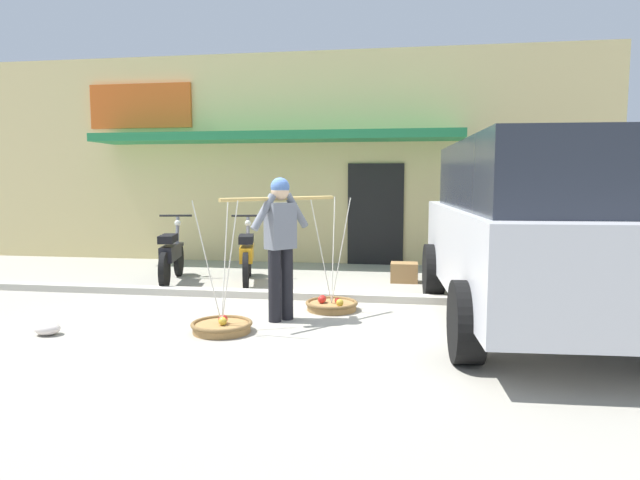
{
  "coord_description": "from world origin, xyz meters",
  "views": [
    {
      "loc": [
        1.68,
        -6.84,
        1.65
      ],
      "look_at": [
        0.51,
        0.6,
        0.85
      ],
      "focal_mm": 31.05,
      "sensor_mm": 36.0,
      "label": 1
    }
  ],
  "objects_px": {
    "wooden_crate": "(404,272)",
    "fruit_basket_right_side": "(331,304)",
    "fruit_basket_left_side": "(222,326)",
    "motorcycle_nearest_shop": "(171,255)",
    "plastic_litter_bag": "(47,329)",
    "parked_truck": "(534,227)",
    "fruit_vendor": "(280,239)",
    "motorcycle_second_in_row": "(247,256)"
  },
  "relations": [
    {
      "from": "fruit_basket_left_side",
      "to": "parked_truck",
      "type": "xyz_separation_m",
      "value": [
        3.41,
        0.83,
        1.06
      ]
    },
    {
      "from": "motorcycle_nearest_shop",
      "to": "motorcycle_second_in_row",
      "type": "height_order",
      "value": "same"
    },
    {
      "from": "motorcycle_nearest_shop",
      "to": "plastic_litter_bag",
      "type": "relative_size",
      "value": 6.39
    },
    {
      "from": "fruit_basket_right_side",
      "to": "motorcycle_second_in_row",
      "type": "bearing_deg",
      "value": 134.09
    },
    {
      "from": "motorcycle_nearest_shop",
      "to": "wooden_crate",
      "type": "relative_size",
      "value": 4.07
    },
    {
      "from": "fruit_basket_right_side",
      "to": "parked_truck",
      "type": "relative_size",
      "value": 0.3
    },
    {
      "from": "fruit_vendor",
      "to": "motorcycle_second_in_row",
      "type": "xyz_separation_m",
      "value": [
        -1.08,
        2.27,
        -0.52
      ]
    },
    {
      "from": "wooden_crate",
      "to": "parked_truck",
      "type": "bearing_deg",
      "value": -60.48
    },
    {
      "from": "wooden_crate",
      "to": "fruit_basket_right_side",
      "type": "bearing_deg",
      "value": -112.85
    },
    {
      "from": "fruit_basket_left_side",
      "to": "parked_truck",
      "type": "relative_size",
      "value": 0.3
    },
    {
      "from": "fruit_basket_right_side",
      "to": "motorcycle_second_in_row",
      "type": "height_order",
      "value": "fruit_basket_right_side"
    },
    {
      "from": "motorcycle_second_in_row",
      "to": "parked_truck",
      "type": "height_order",
      "value": "parked_truck"
    },
    {
      "from": "plastic_litter_bag",
      "to": "parked_truck",
      "type": "bearing_deg",
      "value": 13.23
    },
    {
      "from": "fruit_basket_right_side",
      "to": "plastic_litter_bag",
      "type": "distance_m",
      "value": 3.3
    },
    {
      "from": "motorcycle_nearest_shop",
      "to": "parked_truck",
      "type": "xyz_separation_m",
      "value": [
        5.2,
        -1.9,
        0.68
      ]
    },
    {
      "from": "fruit_vendor",
      "to": "parked_truck",
      "type": "bearing_deg",
      "value": 4.32
    },
    {
      "from": "fruit_vendor",
      "to": "wooden_crate",
      "type": "xyz_separation_m",
      "value": [
        1.44,
        2.77,
        -0.82
      ]
    },
    {
      "from": "parked_truck",
      "to": "fruit_basket_left_side",
      "type": "bearing_deg",
      "value": -166.3
    },
    {
      "from": "motorcycle_second_in_row",
      "to": "plastic_litter_bag",
      "type": "bearing_deg",
      "value": -111.06
    },
    {
      "from": "fruit_basket_left_side",
      "to": "plastic_litter_bag",
      "type": "height_order",
      "value": "fruit_basket_left_side"
    },
    {
      "from": "fruit_basket_right_side",
      "to": "motorcycle_second_in_row",
      "type": "relative_size",
      "value": 0.81
    },
    {
      "from": "fruit_basket_left_side",
      "to": "fruit_basket_right_side",
      "type": "distance_m",
      "value": 1.61
    },
    {
      "from": "fruit_vendor",
      "to": "motorcycle_second_in_row",
      "type": "bearing_deg",
      "value": 115.51
    },
    {
      "from": "fruit_basket_left_side",
      "to": "fruit_vendor",
      "type": "bearing_deg",
      "value": 49.42
    },
    {
      "from": "fruit_basket_right_side",
      "to": "plastic_litter_bag",
      "type": "xyz_separation_m",
      "value": [
        -2.87,
        -1.62,
        -0.0
      ]
    },
    {
      "from": "fruit_vendor",
      "to": "wooden_crate",
      "type": "relative_size",
      "value": 3.85
    },
    {
      "from": "parked_truck",
      "to": "motorcycle_nearest_shop",
      "type": "bearing_deg",
      "value": 159.87
    },
    {
      "from": "fruit_basket_left_side",
      "to": "plastic_litter_bag",
      "type": "xyz_separation_m",
      "value": [
        -1.82,
        -0.4,
        -0.0
      ]
    },
    {
      "from": "fruit_basket_left_side",
      "to": "motorcycle_second_in_row",
      "type": "bearing_deg",
      "value": 100.96
    },
    {
      "from": "fruit_basket_right_side",
      "to": "wooden_crate",
      "type": "bearing_deg",
      "value": 67.15
    },
    {
      "from": "fruit_basket_right_side",
      "to": "fruit_vendor",
      "type": "bearing_deg",
      "value": -130.62
    },
    {
      "from": "wooden_crate",
      "to": "plastic_litter_bag",
      "type": "bearing_deg",
      "value": -134.98
    },
    {
      "from": "fruit_vendor",
      "to": "motorcycle_nearest_shop",
      "type": "height_order",
      "value": "fruit_vendor"
    },
    {
      "from": "fruit_basket_right_side",
      "to": "motorcycle_nearest_shop",
      "type": "height_order",
      "value": "fruit_basket_right_side"
    },
    {
      "from": "fruit_basket_right_side",
      "to": "motorcycle_nearest_shop",
      "type": "distance_m",
      "value": 3.24
    },
    {
      "from": "fruit_basket_right_side",
      "to": "plastic_litter_bag",
      "type": "height_order",
      "value": "fruit_basket_right_side"
    },
    {
      "from": "fruit_vendor",
      "to": "wooden_crate",
      "type": "distance_m",
      "value": 3.23
    },
    {
      "from": "motorcycle_nearest_shop",
      "to": "fruit_basket_right_side",
      "type": "bearing_deg",
      "value": -28.04
    },
    {
      "from": "fruit_vendor",
      "to": "plastic_litter_bag",
      "type": "xyz_separation_m",
      "value": [
        -2.35,
        -1.01,
        -0.91
      ]
    },
    {
      "from": "plastic_litter_bag",
      "to": "wooden_crate",
      "type": "distance_m",
      "value": 5.35
    },
    {
      "from": "motorcycle_nearest_shop",
      "to": "plastic_litter_bag",
      "type": "distance_m",
      "value": 3.16
    },
    {
      "from": "parked_truck",
      "to": "wooden_crate",
      "type": "xyz_separation_m",
      "value": [
        -1.45,
        2.56,
        -0.97
      ]
    }
  ]
}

